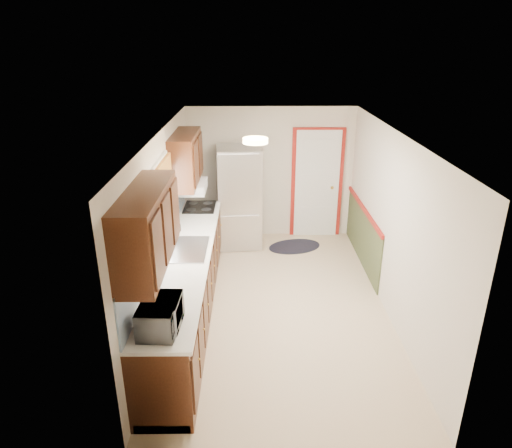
{
  "coord_description": "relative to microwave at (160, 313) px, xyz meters",
  "views": [
    {
      "loc": [
        -0.34,
        -5.56,
        3.47
      ],
      "look_at": [
        -0.29,
        0.16,
        1.15
      ],
      "focal_mm": 32.0,
      "sensor_mm": 36.0,
      "label": 1
    }
  ],
  "objects": [
    {
      "name": "room_shell",
      "position": [
        1.2,
        1.95,
        0.08
      ],
      "size": [
        3.2,
        5.2,
        2.52
      ],
      "color": "beige",
      "rests_on": "ground"
    },
    {
      "name": "rug",
      "position": [
        1.62,
        3.85,
        -1.11
      ],
      "size": [
        1.09,
        0.87,
        0.01
      ],
      "primitive_type": "ellipsoid",
      "rotation": [
        0.0,
        0.0,
        0.3
      ],
      "color": "black",
      "rests_on": "ground"
    },
    {
      "name": "refrigerator",
      "position": [
        0.63,
        4.0,
        -0.22
      ],
      "size": [
        0.81,
        0.78,
        1.79
      ],
      "rotation": [
        0.0,
        0.0,
        0.09
      ],
      "color": "#B7B7BC",
      "rests_on": "ground"
    },
    {
      "name": "ceiling_fixture",
      "position": [
        0.9,
        1.75,
        1.24
      ],
      "size": [
        0.3,
        0.3,
        0.06
      ],
      "primitive_type": "cylinder",
      "color": "#FFD88C",
      "rests_on": "room_shell"
    },
    {
      "name": "cooktop",
      "position": [
        0.01,
        3.35,
        -0.17
      ],
      "size": [
        0.5,
        0.6,
        0.02
      ],
      "primitive_type": "cube",
      "color": "black",
      "rests_on": "kitchen_run"
    },
    {
      "name": "kitchen_run",
      "position": [
        -0.04,
        1.66,
        -0.31
      ],
      "size": [
        0.63,
        4.0,
        2.2
      ],
      "color": "#3B1B0D",
      "rests_on": "ground"
    },
    {
      "name": "back_wall_trim",
      "position": [
        2.19,
        4.16,
        -0.23
      ],
      "size": [
        1.12,
        2.3,
        2.08
      ],
      "color": "maroon",
      "rests_on": "ground"
    },
    {
      "name": "microwave",
      "position": [
        0.0,
        0.0,
        0.0
      ],
      "size": [
        0.31,
        0.53,
        0.35
      ],
      "primitive_type": "imported",
      "rotation": [
        0.0,
        0.0,
        1.53
      ],
      "color": "white",
      "rests_on": "kitchen_run"
    }
  ]
}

